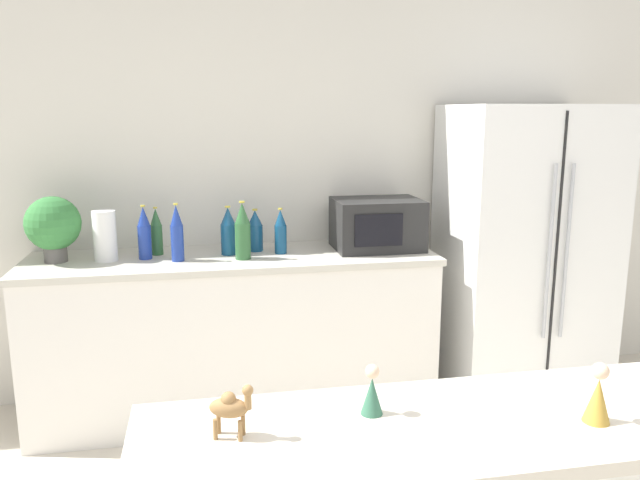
% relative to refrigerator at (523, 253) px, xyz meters
% --- Properties ---
extents(wall_back, '(8.00, 0.06, 2.55)m').
position_rel_refrigerator_xyz_m(wall_back, '(-1.19, 0.39, 0.43)').
color(wall_back, silver).
rests_on(wall_back, ground_plane).
extents(back_counter, '(2.18, 0.63, 0.90)m').
position_rel_refrigerator_xyz_m(back_counter, '(-1.66, 0.06, -0.40)').
color(back_counter, silver).
rests_on(back_counter, ground_plane).
extents(refrigerator, '(0.88, 0.70, 1.69)m').
position_rel_refrigerator_xyz_m(refrigerator, '(0.00, 0.00, 0.00)').
color(refrigerator, white).
rests_on(refrigerator, ground_plane).
extents(potted_plant, '(0.28, 0.28, 0.34)m').
position_rel_refrigerator_xyz_m(potted_plant, '(-2.57, 0.08, 0.24)').
color(potted_plant, '#595451').
rests_on(potted_plant, back_counter).
extents(paper_towel_roll, '(0.12, 0.12, 0.26)m').
position_rel_refrigerator_xyz_m(paper_towel_roll, '(-2.32, 0.06, 0.18)').
color(paper_towel_roll, white).
rests_on(paper_towel_roll, back_counter).
extents(microwave, '(0.48, 0.37, 0.28)m').
position_rel_refrigerator_xyz_m(microwave, '(-0.86, 0.07, 0.19)').
color(microwave, black).
rests_on(microwave, back_counter).
extents(back_bottle_0, '(0.07, 0.07, 0.28)m').
position_rel_refrigerator_xyz_m(back_bottle_0, '(-2.12, 0.06, 0.19)').
color(back_bottle_0, navy).
rests_on(back_bottle_0, back_counter).
extents(back_bottle_1, '(0.06, 0.06, 0.26)m').
position_rel_refrigerator_xyz_m(back_bottle_1, '(-2.07, 0.15, 0.17)').
color(back_bottle_1, '#2D6033').
rests_on(back_bottle_1, back_counter).
extents(back_bottle_2, '(0.08, 0.08, 0.24)m').
position_rel_refrigerator_xyz_m(back_bottle_2, '(-1.54, 0.15, 0.16)').
color(back_bottle_2, navy).
rests_on(back_bottle_2, back_counter).
extents(back_bottle_3, '(0.07, 0.07, 0.25)m').
position_rel_refrigerator_xyz_m(back_bottle_3, '(-1.41, 0.06, 0.17)').
color(back_bottle_3, navy).
rests_on(back_bottle_3, back_counter).
extents(back_bottle_4, '(0.08, 0.08, 0.27)m').
position_rel_refrigerator_xyz_m(back_bottle_4, '(-1.69, 0.08, 0.18)').
color(back_bottle_4, navy).
rests_on(back_bottle_4, back_counter).
extents(back_bottle_5, '(0.07, 0.07, 0.30)m').
position_rel_refrigerator_xyz_m(back_bottle_5, '(-1.95, -0.02, 0.19)').
color(back_bottle_5, navy).
rests_on(back_bottle_5, back_counter).
extents(back_bottle_6, '(0.08, 0.08, 0.31)m').
position_rel_refrigerator_xyz_m(back_bottle_6, '(-1.62, -0.04, 0.20)').
color(back_bottle_6, '#2D6033').
rests_on(back_bottle_6, back_counter).
extents(camel_figurine, '(0.10, 0.07, 0.13)m').
position_rel_refrigerator_xyz_m(camel_figurine, '(-1.78, -1.93, 0.16)').
color(camel_figurine, olive).
rests_on(camel_figurine, bar_counter).
extents(wise_man_figurine_blue, '(0.06, 0.06, 0.15)m').
position_rel_refrigerator_xyz_m(wise_man_figurine_blue, '(-0.92, -2.02, 0.15)').
color(wise_man_figurine_blue, '#B28933').
rests_on(wise_man_figurine_blue, bar_counter).
extents(wise_man_figurine_crimson, '(0.05, 0.05, 0.13)m').
position_rel_refrigerator_xyz_m(wise_man_figurine_crimson, '(-1.43, -1.88, 0.14)').
color(wise_man_figurine_crimson, '#33664C').
rests_on(wise_man_figurine_crimson, bar_counter).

